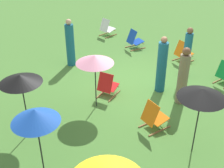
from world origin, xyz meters
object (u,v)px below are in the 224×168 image
(deckchair_4, at_px, (107,28))
(person_1, at_px, (187,54))
(person_2, at_px, (70,44))
(umbrella_3, at_px, (20,79))
(deckchair_6, at_px, (154,117))
(umbrella_4, at_px, (95,59))
(person_3, at_px, (162,66))
(deckchair_5, at_px, (183,53))
(deckchair_7, at_px, (108,86))
(person_0, at_px, (183,77))
(umbrella_1, at_px, (202,94))
(umbrella_2, at_px, (35,116))
(deckchair_8, at_px, (134,40))

(deckchair_4, relative_size, person_1, 0.45)
(person_2, bearing_deg, umbrella_3, -28.24)
(deckchair_4, xyz_separation_m, deckchair_6, (-5.87, 4.05, 0.00))
(umbrella_4, xyz_separation_m, person_3, (-0.80, -2.11, -0.69))
(deckchair_5, height_order, person_2, person_2)
(person_1, bearing_deg, person_2, -107.45)
(deckchair_7, bearing_deg, person_0, -160.51)
(deckchair_5, xyz_separation_m, umbrella_1, (-2.98, 4.19, 1.30))
(deckchair_4, xyz_separation_m, umbrella_2, (-5.10, 7.06, 1.24))
(deckchair_8, bearing_deg, person_0, 166.60)
(umbrella_1, height_order, person_0, person_0)
(umbrella_4, bearing_deg, deckchair_7, -74.32)
(umbrella_3, distance_m, person_3, 4.43)
(deckchair_8, distance_m, umbrella_3, 6.63)
(person_0, xyz_separation_m, person_1, (0.81, -1.51, 0.01))
(person_3, bearing_deg, person_1, 127.82)
(deckchair_5, xyz_separation_m, person_3, (-0.68, 2.42, 0.52))
(umbrella_2, relative_size, umbrella_4, 1.04)
(deckchair_8, relative_size, umbrella_1, 0.48)
(umbrella_4, distance_m, person_0, 2.69)
(person_1, xyz_separation_m, person_3, (0.06, 1.38, 0.00))
(umbrella_3, relative_size, umbrella_4, 1.03)
(deckchair_4, distance_m, umbrella_2, 8.80)
(deckchair_5, relative_size, umbrella_1, 0.48)
(umbrella_3, bearing_deg, deckchair_8, -74.76)
(deckchair_7, bearing_deg, umbrella_1, 158.47)
(umbrella_4, distance_m, person_3, 2.36)
(deckchair_4, relative_size, umbrella_1, 0.47)
(deckchair_5, relative_size, deckchair_8, 0.98)
(person_2, bearing_deg, deckchair_4, 137.60)
(deckchair_7, xyz_separation_m, person_1, (-1.05, -2.83, 0.52))
(umbrella_1, relative_size, umbrella_3, 1.02)
(deckchair_7, xyz_separation_m, umbrella_4, (-0.19, 0.67, 1.21))
(person_3, bearing_deg, person_2, -126.42)
(deckchair_6, relative_size, umbrella_1, 0.47)
(deckchair_7, height_order, person_3, person_3)
(deckchair_6, distance_m, deckchair_8, 5.49)
(deckchair_8, distance_m, umbrella_4, 4.83)
(deckchair_6, bearing_deg, umbrella_1, -168.81)
(deckchair_7, relative_size, person_1, 0.47)
(deckchair_5, distance_m, person_0, 3.02)
(deckchair_4, height_order, umbrella_1, umbrella_1)
(person_1, bearing_deg, deckchair_5, 166.68)
(deckchair_7, height_order, deckchair_8, same)
(umbrella_4, bearing_deg, deckchair_5, -91.53)
(umbrella_4, bearing_deg, deckchair_4, -47.88)
(umbrella_3, relative_size, person_0, 0.96)
(umbrella_2, xyz_separation_m, person_1, (0.24, -6.13, -0.72))
(deckchair_6, height_order, person_0, person_0)
(person_0, bearing_deg, deckchair_6, -68.68)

